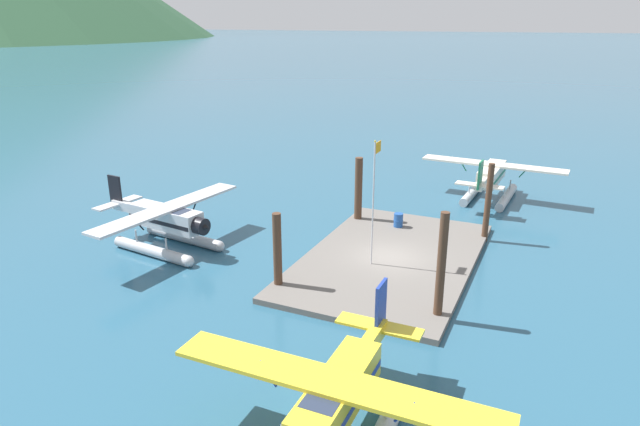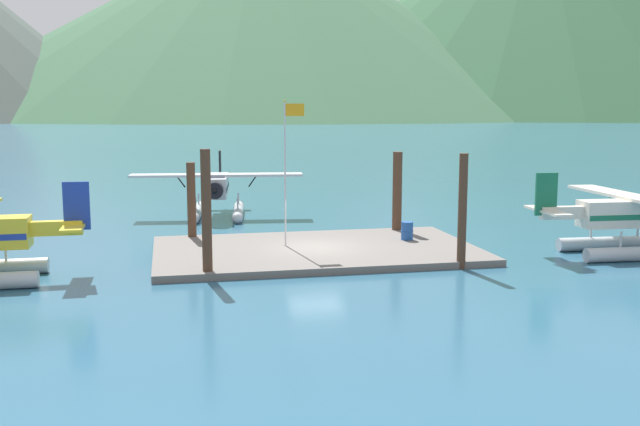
{
  "view_description": "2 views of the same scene",
  "coord_description": "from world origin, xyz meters",
  "px_view_note": "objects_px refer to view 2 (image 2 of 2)",
  "views": [
    {
      "loc": [
        -27.29,
        -8.14,
        12.75
      ],
      "look_at": [
        -0.48,
        4.04,
        2.43
      ],
      "focal_mm": 31.15,
      "sensor_mm": 36.0,
      "label": 1
    },
    {
      "loc": [
        -6.67,
        -32.26,
        6.73
      ],
      "look_at": [
        0.99,
        3.71,
        1.34
      ],
      "focal_mm": 40.81,
      "sensor_mm": 36.0,
      "label": 2
    }
  ],
  "objects_px": {
    "seaplane_silver_bow_left": "(217,191)",
    "flagpole": "(287,157)",
    "seaplane_cream_stbd_aft": "(631,221)",
    "fuel_drum": "(407,231)"
  },
  "relations": [
    {
      "from": "seaplane_silver_bow_left",
      "to": "flagpole",
      "type": "bearing_deg",
      "value": -78.33
    },
    {
      "from": "flagpole",
      "to": "seaplane_silver_bow_left",
      "type": "bearing_deg",
      "value": 101.67
    },
    {
      "from": "fuel_drum",
      "to": "seaplane_cream_stbd_aft",
      "type": "height_order",
      "value": "seaplane_cream_stbd_aft"
    },
    {
      "from": "flagpole",
      "to": "fuel_drum",
      "type": "bearing_deg",
      "value": 3.21
    },
    {
      "from": "flagpole",
      "to": "seaplane_cream_stbd_aft",
      "type": "bearing_deg",
      "value": -14.55
    },
    {
      "from": "fuel_drum",
      "to": "seaplane_cream_stbd_aft",
      "type": "xyz_separation_m",
      "value": [
        9.24,
        -4.27,
        0.84
      ]
    },
    {
      "from": "flagpole",
      "to": "seaplane_cream_stbd_aft",
      "type": "relative_size",
      "value": 0.64
    },
    {
      "from": "seaplane_cream_stbd_aft",
      "to": "seaplane_silver_bow_left",
      "type": "height_order",
      "value": "same"
    },
    {
      "from": "flagpole",
      "to": "seaplane_cream_stbd_aft",
      "type": "xyz_separation_m",
      "value": [
        15.18,
        -3.94,
        -2.87
      ]
    },
    {
      "from": "fuel_drum",
      "to": "seaplane_silver_bow_left",
      "type": "height_order",
      "value": "seaplane_silver_bow_left"
    }
  ]
}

